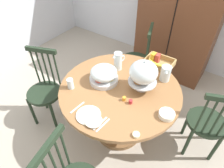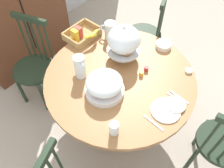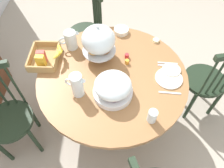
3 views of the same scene
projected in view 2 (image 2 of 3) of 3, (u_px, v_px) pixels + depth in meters
The scene contains 20 objects.
ground_plane at pixel (112, 120), 2.45m from camera, with size 10.00×10.00×0.00m, color #A89E8E.
dining_table at pixel (119, 92), 2.03m from camera, with size 1.24×1.24×0.74m.
windsor_chair_near_window at pixel (35, 68), 2.31m from camera, with size 0.43×0.43×0.97m.
windsor_chair_facing_door at pixel (221, 145), 1.80m from camera, with size 0.41×0.41×0.97m.
windsor_chair_far_side at pixel (146, 35), 2.62m from camera, with size 0.43×0.43×0.97m.
pastry_stand_with_dome at pixel (124, 41), 1.84m from camera, with size 0.28×0.28×0.34m.
fruit_platter_covered at pixel (104, 85), 1.70m from camera, with size 0.30×0.30×0.18m.
orange_juice_pitcher at pixel (110, 31), 2.10m from camera, with size 0.10×0.18×0.17m.
milk_pitcher at pixel (80, 67), 1.80m from camera, with size 0.09×0.17×0.21m.
cereal_basket at pixel (82, 34), 2.13m from camera, with size 0.32×0.30×0.12m.
china_plate_large at pixel (165, 110), 1.66m from camera, with size 0.22×0.22×0.01m, color white.
china_plate_small at pixel (176, 104), 1.68m from camera, with size 0.15×0.15×0.01m, color white.
cereal_bowl at pixel (163, 45), 2.07m from camera, with size 0.14×0.14×0.04m, color white.
drinking_glass at pixel (114, 128), 1.52m from camera, with size 0.06×0.06×0.11m, color silver.
butter_dish at pixel (189, 71), 1.89m from camera, with size 0.06×0.06×0.02m, color beige.
jam_jar_strawberry at pixel (146, 69), 1.89m from camera, with size 0.04×0.04×0.04m, color #B7282D.
jam_jar_apricot at pixel (141, 74), 1.86m from camera, with size 0.04×0.04×0.04m, color orange.
table_knife at pixel (177, 99), 1.72m from camera, with size 0.17×0.01×0.01m, color silver.
dinner_fork at pixel (179, 97), 1.74m from camera, with size 0.17×0.01×0.01m, color silver.
soup_spoon at pixel (153, 123), 1.60m from camera, with size 0.17×0.01×0.01m, color silver.
Camera 2 is at (-0.92, -0.79, 2.17)m, focal length 36.76 mm.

